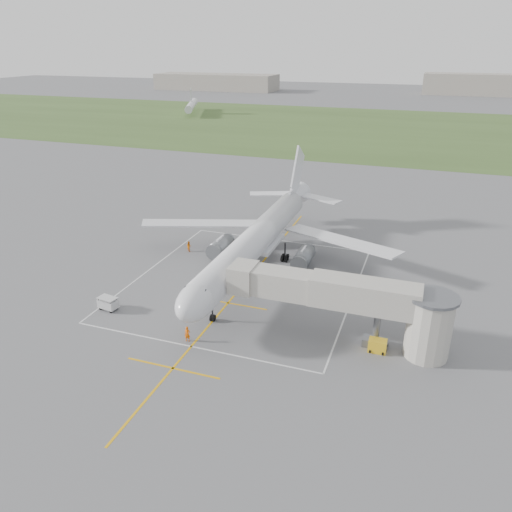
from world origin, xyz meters
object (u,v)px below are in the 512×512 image
(airliner, at_px, (257,239))
(baggage_cart, at_px, (108,303))
(ramp_worker_nose, at_px, (187,334))
(gpu_unit, at_px, (377,346))
(ramp_worker_wing, at_px, (189,246))
(jet_bridge, at_px, (356,302))

(airliner, relative_size, baggage_cart, 19.28)
(airliner, xyz_separation_m, ramp_worker_nose, (-0.80, -19.94, -3.53))
(gpu_unit, height_order, ramp_worker_wing, ramp_worker_wing)
(ramp_worker_wing, bearing_deg, airliner, -165.14)
(jet_bridge, relative_size, baggage_cart, 9.65)
(ramp_worker_nose, bearing_deg, ramp_worker_wing, 110.23)
(jet_bridge, bearing_deg, baggage_cart, -174.63)
(gpu_unit, xyz_separation_m, ramp_worker_nose, (-19.15, -4.76, 0.19))
(ramp_worker_wing, bearing_deg, jet_bridge, 175.32)
(airliner, xyz_separation_m, baggage_cart, (-12.74, -16.93, -3.59))
(baggage_cart, xyz_separation_m, ramp_worker_wing, (0.91, 19.37, -0.02))
(jet_bridge, distance_m, gpu_unit, 4.93)
(ramp_worker_wing, bearing_deg, baggage_cart, 113.84)
(baggage_cart, bearing_deg, gpu_unit, 11.93)
(gpu_unit, distance_m, ramp_worker_wing, 34.94)
(jet_bridge, distance_m, baggage_cart, 28.85)
(baggage_cart, bearing_deg, ramp_worker_nose, -5.45)
(baggage_cart, distance_m, ramp_worker_wing, 19.39)
(airliner, distance_m, ramp_worker_nose, 20.27)
(ramp_worker_nose, height_order, ramp_worker_wing, ramp_worker_nose)
(ramp_worker_nose, relative_size, ramp_worker_wing, 1.10)
(baggage_cart, bearing_deg, ramp_worker_wing, 96.02)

